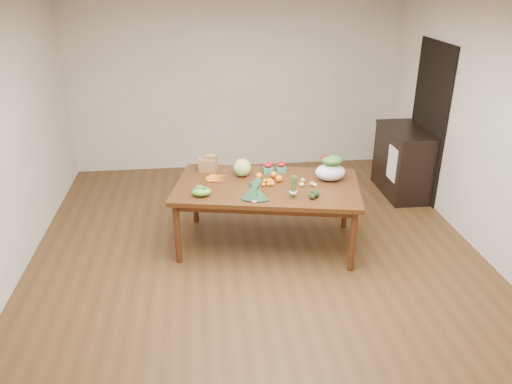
{
  "coord_description": "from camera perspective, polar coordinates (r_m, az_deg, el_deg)",
  "views": [
    {
      "loc": [
        -0.57,
        -4.57,
        2.95
      ],
      "look_at": [
        -0.04,
        0.0,
        0.87
      ],
      "focal_mm": 35.0,
      "sensor_mm": 36.0,
      "label": 1
    }
  ],
  "objects": [
    {
      "name": "potato_d",
      "position": [
        5.59,
        5.36,
        1.33
      ],
      "size": [
        0.06,
        0.05,
        0.05
      ],
      "primitive_type": "ellipsoid",
      "color": "tan",
      "rests_on": "dining_table"
    },
    {
      "name": "dining_table",
      "position": [
        5.68,
        1.25,
        -2.61
      ],
      "size": [
        2.2,
        1.5,
        0.75
      ],
      "primitive_type": "cube",
      "rotation": [
        0.0,
        0.0,
        -0.2
      ],
      "color": "#4D2D12",
      "rests_on": "floor"
    },
    {
      "name": "cabbage",
      "position": [
        5.71,
        -1.59,
        2.79
      ],
      "size": [
        0.2,
        0.2,
        0.2
      ],
      "primitive_type": "sphere",
      "color": "#ABD37A",
      "rests_on": "dining_table"
    },
    {
      "name": "snap_pea_bag",
      "position": [
        5.26,
        -6.25,
        0.03
      ],
      "size": [
        0.2,
        0.15,
        0.09
      ],
      "primitive_type": "ellipsoid",
      "color": "#54AF3B",
      "rests_on": "dining_table"
    },
    {
      "name": "carrots",
      "position": [
        5.67,
        -4.57,
        1.59
      ],
      "size": [
        0.26,
        0.26,
        0.03
      ],
      "primitive_type": null,
      "rotation": [
        0.0,
        0.0,
        -0.2
      ],
      "color": "orange",
      "rests_on": "dining_table"
    },
    {
      "name": "potato_a",
      "position": [
        5.48,
        5.25,
        0.85
      ],
      "size": [
        0.06,
        0.05,
        0.05
      ],
      "primitive_type": "ellipsoid",
      "color": "#D1C678",
      "rests_on": "dining_table"
    },
    {
      "name": "doorway_dark",
      "position": [
        7.14,
        19.08,
        7.59
      ],
      "size": [
        0.02,
        1.0,
        2.1
      ],
      "primitive_type": "cube",
      "color": "black",
      "rests_on": "floor"
    },
    {
      "name": "cabinet",
      "position": [
        7.26,
        16.41,
        3.36
      ],
      "size": [
        0.52,
        1.02,
        0.94
      ],
      "primitive_type": "cube",
      "color": "black",
      "rests_on": "floor"
    },
    {
      "name": "orange_b",
      "position": [
        5.69,
        2.02,
        2.01
      ],
      "size": [
        0.08,
        0.08,
        0.08
      ],
      "primitive_type": "sphere",
      "color": "#DC500D",
      "rests_on": "dining_table"
    },
    {
      "name": "room_walls",
      "position": [
        4.87,
        0.43,
        5.18
      ],
      "size": [
        5.02,
        6.02,
        2.7
      ],
      "color": "silver",
      "rests_on": "floor"
    },
    {
      "name": "mandarin_cluster",
      "position": [
        5.5,
        1.41,
        1.2
      ],
      "size": [
        0.21,
        0.21,
        0.08
      ],
      "primitive_type": null,
      "rotation": [
        0.0,
        0.0,
        -0.2
      ],
      "color": "orange",
      "rests_on": "dining_table"
    },
    {
      "name": "strawberry_basket_a",
      "position": [
        5.83,
        1.39,
        2.7
      ],
      "size": [
        0.12,
        0.12,
        0.1
      ],
      "primitive_type": null,
      "rotation": [
        0.0,
        0.0,
        -0.2
      ],
      "color": "red",
      "rests_on": "dining_table"
    },
    {
      "name": "paper_bag",
      "position": [
        5.9,
        -5.6,
        3.3
      ],
      "size": [
        0.3,
        0.26,
        0.18
      ],
      "primitive_type": null,
      "rotation": [
        0.0,
        0.0,
        -0.2
      ],
      "color": "olive",
      "rests_on": "dining_table"
    },
    {
      "name": "strawberry_basket_b",
      "position": [
        5.85,
        2.86,
        2.76
      ],
      "size": [
        0.12,
        0.12,
        0.1
      ],
      "primitive_type": null,
      "rotation": [
        0.0,
        0.0,
        -0.2
      ],
      "color": "#B4130C",
      "rests_on": "dining_table"
    },
    {
      "name": "salad_bag",
      "position": [
        5.65,
        8.51,
        2.61
      ],
      "size": [
        0.38,
        0.32,
        0.26
      ],
      "primitive_type": null,
      "rotation": [
        0.0,
        0.0,
        -0.2
      ],
      "color": "white",
      "rests_on": "dining_table"
    },
    {
      "name": "kale_bunch",
      "position": [
        5.15,
        -0.11,
        0.05
      ],
      "size": [
        0.39,
        0.46,
        0.16
      ],
      "primitive_type": null,
      "rotation": [
        0.0,
        0.0,
        -0.2
      ],
      "color": "black",
      "rests_on": "dining_table"
    },
    {
      "name": "orange_a",
      "position": [
        5.66,
        0.35,
        1.86
      ],
      "size": [
        0.07,
        0.07,
        0.07
      ],
      "primitive_type": "sphere",
      "color": "orange",
      "rests_on": "dining_table"
    },
    {
      "name": "asparagus_bundle",
      "position": [
        5.17,
        4.28,
        0.61
      ],
      "size": [
        0.1,
        0.13,
        0.26
      ],
      "primitive_type": null,
      "rotation": [
        0.15,
        0.0,
        -0.2
      ],
      "color": "#3E7133",
      "rests_on": "dining_table"
    },
    {
      "name": "potato_b",
      "position": [
        5.5,
        5.18,
        0.9
      ],
      "size": [
        0.05,
        0.04,
        0.04
      ],
      "primitive_type": "ellipsoid",
      "color": "tan",
      "rests_on": "dining_table"
    },
    {
      "name": "dish_towel",
      "position": [
        6.91,
        15.29,
        3.15
      ],
      "size": [
        0.02,
        0.28,
        0.45
      ],
      "primitive_type": "cube",
      "color": "white",
      "rests_on": "cabinet"
    },
    {
      "name": "avocado_b",
      "position": [
        5.25,
        6.76,
        -0.16
      ],
      "size": [
        0.11,
        0.13,
        0.08
      ],
      "primitive_type": "ellipsoid",
      "rotation": [
        0.0,
        0.0,
        0.3
      ],
      "color": "black",
      "rests_on": "dining_table"
    },
    {
      "name": "potato_e",
      "position": [
        5.5,
        6.76,
        0.8
      ],
      "size": [
        0.04,
        0.04,
        0.04
      ],
      "primitive_type": "ellipsoid",
      "color": "#C8BC73",
      "rests_on": "dining_table"
    },
    {
      "name": "floor",
      "position": [
        5.47,
        0.38,
        -8.3
      ],
      "size": [
        6.0,
        6.0,
        0.0
      ],
      "primitive_type": "plane",
      "color": "#52381C",
      "rests_on": "ground"
    },
    {
      "name": "orange_c",
      "position": [
        5.58,
        2.64,
        1.55
      ],
      "size": [
        0.08,
        0.08,
        0.08
      ],
      "primitive_type": "sphere",
      "color": "orange",
      "rests_on": "dining_table"
    },
    {
      "name": "potato_c",
      "position": [
        5.52,
        6.39,
        0.95
      ],
      "size": [
        0.05,
        0.05,
        0.05
      ],
      "primitive_type": "ellipsoid",
      "color": "tan",
      "rests_on": "dining_table"
    },
    {
      "name": "avocado_a",
      "position": [
        5.2,
        6.42,
        -0.48
      ],
      "size": [
        0.08,
        0.1,
        0.06
      ],
      "primitive_type": "ellipsoid",
      "rotation": [
        0.0,
        0.0,
        0.3
      ],
      "color": "black",
      "rests_on": "dining_table"
    }
  ]
}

